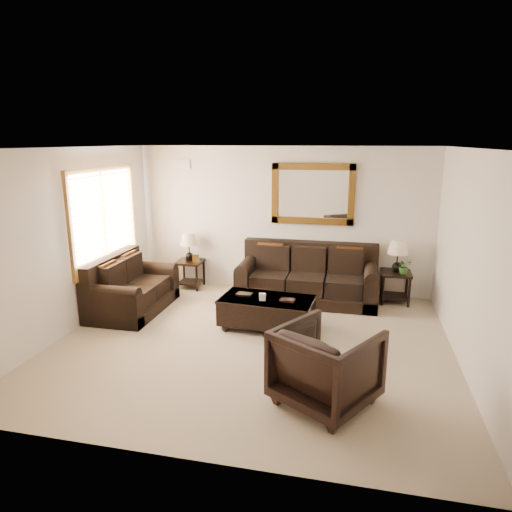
% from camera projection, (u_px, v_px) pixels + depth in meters
% --- Properties ---
extents(room, '(5.51, 5.01, 2.71)m').
position_uv_depth(room, '(251.00, 251.00, 6.14)').
color(room, gray).
rests_on(room, ground).
extents(window, '(0.07, 1.96, 1.66)m').
position_uv_depth(window, '(105.00, 218.00, 7.52)').
color(window, white).
rests_on(window, room).
extents(mirror, '(1.50, 0.06, 1.10)m').
position_uv_depth(mirror, '(313.00, 194.00, 8.23)').
color(mirror, '#47320E').
rests_on(mirror, room).
extents(air_vent, '(0.25, 0.02, 0.18)m').
position_uv_depth(air_vent, '(184.00, 164.00, 8.64)').
color(air_vent, '#999999').
rests_on(air_vent, room).
extents(sofa, '(2.44, 1.05, 1.00)m').
position_uv_depth(sofa, '(308.00, 280.00, 8.18)').
color(sofa, black).
rests_on(sofa, room).
extents(loveseat, '(0.98, 1.66, 0.93)m').
position_uv_depth(loveseat, '(130.00, 291.00, 7.66)').
color(loveseat, black).
rests_on(loveseat, room).
extents(end_table_left, '(0.49, 0.49, 1.08)m').
position_uv_depth(end_table_left, '(189.00, 252.00, 8.77)').
color(end_table_left, black).
rests_on(end_table_left, room).
extents(end_table_right, '(0.51, 0.51, 1.13)m').
position_uv_depth(end_table_right, '(397.00, 262.00, 7.93)').
color(end_table_right, black).
rests_on(end_table_right, room).
extents(coffee_table, '(1.46, 0.86, 0.60)m').
position_uv_depth(coffee_table, '(267.00, 309.00, 6.93)').
color(coffee_table, black).
rests_on(coffee_table, room).
extents(armchair, '(1.26, 1.24, 0.97)m').
position_uv_depth(armchair, '(326.00, 362.00, 4.88)').
color(armchair, black).
rests_on(armchair, floor).
extents(potted_plant, '(0.34, 0.35, 0.21)m').
position_uv_depth(potted_plant, '(404.00, 268.00, 7.84)').
color(potted_plant, '#29541C').
rests_on(potted_plant, end_table_right).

